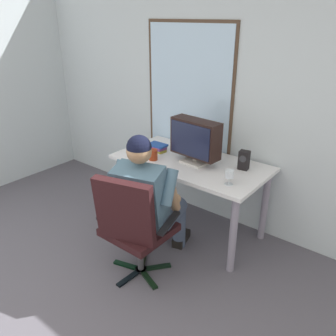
{
  "coord_description": "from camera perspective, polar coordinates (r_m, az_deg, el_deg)",
  "views": [
    {
      "loc": [
        1.54,
        -0.21,
        2.01
      ],
      "look_at": [
        -0.13,
        1.87,
        0.82
      ],
      "focal_mm": 37.2,
      "sensor_mm": 36.0,
      "label": 1
    }
  ],
  "objects": [
    {
      "name": "wine_glass",
      "position": [
        2.83,
        10.03,
        -1.12
      ],
      "size": [
        0.07,
        0.07,
        0.12
      ],
      "color": "silver",
      "rests_on": "desk"
    },
    {
      "name": "crt_monitor",
      "position": [
        3.15,
        4.51,
        4.78
      ],
      "size": [
        0.48,
        0.2,
        0.41
      ],
      "color": "beige",
      "rests_on": "desk"
    },
    {
      "name": "person_seated",
      "position": [
        2.85,
        -3.3,
        -5.0
      ],
      "size": [
        0.64,
        0.84,
        1.21
      ],
      "color": "#424F66",
      "rests_on": "ground"
    },
    {
      "name": "book_stack",
      "position": [
        3.49,
        -1.65,
        3.41
      ],
      "size": [
        0.19,
        0.12,
        0.08
      ],
      "color": "olive",
      "rests_on": "desk"
    },
    {
      "name": "office_chair",
      "position": [
        2.71,
        -5.83,
        -9.03
      ],
      "size": [
        0.64,
        0.56,
        0.95
      ],
      "color": "black",
      "rests_on": "ground"
    },
    {
      "name": "desk_speaker",
      "position": [
        3.13,
        12.34,
        1.28
      ],
      "size": [
        0.1,
        0.09,
        0.17
      ],
      "color": "black",
      "rests_on": "desk"
    },
    {
      "name": "coffee_mug",
      "position": [
        3.27,
        -2.44,
        2.19
      ],
      "size": [
        0.08,
        0.08,
        0.1
      ],
      "color": "maroon",
      "rests_on": "desk"
    },
    {
      "name": "desk",
      "position": [
        3.31,
        3.68,
        -0.56
      ],
      "size": [
        1.44,
        0.75,
        0.74
      ],
      "color": "gray",
      "rests_on": "ground"
    },
    {
      "name": "wall_rear",
      "position": [
        3.38,
        10.47,
        11.46
      ],
      "size": [
        5.28,
        0.08,
        2.59
      ],
      "color": "silver",
      "rests_on": "ground"
    }
  ]
}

